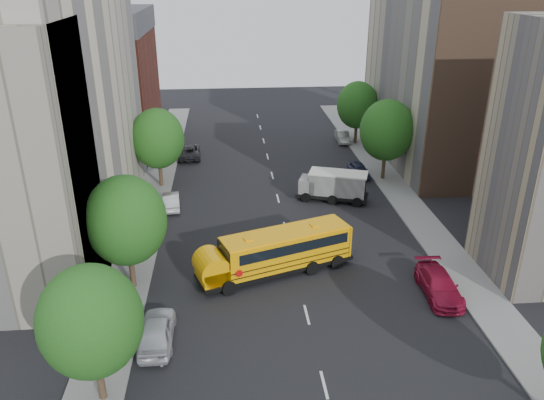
{
  "coord_description": "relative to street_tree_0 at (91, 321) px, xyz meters",
  "views": [
    {
      "loc": [
        -4.49,
        -34.64,
        19.43
      ],
      "look_at": [
        -1.26,
        2.0,
        3.38
      ],
      "focal_mm": 35.0,
      "sensor_mm": 36.0,
      "label": 1
    }
  ],
  "objects": [
    {
      "name": "street_tree_2",
      "position": [
        0.0,
        28.0,
        0.19
      ],
      "size": [
        4.99,
        4.99,
        7.71
      ],
      "color": "#38281C",
      "rests_on": "ground"
    },
    {
      "name": "parked_car_2",
      "position": [
        2.2,
        36.52,
        -3.91
      ],
      "size": [
        2.74,
        5.38,
        1.46
      ],
      "primitive_type": "imported",
      "rotation": [
        0.0,
        0.0,
        3.2
      ],
      "color": "black",
      "rests_on": "ground"
    },
    {
      "name": "building_right_sidewall",
      "position": [
        29.0,
        23.0,
        4.36
      ],
      "size": [
        10.1,
        0.3,
        18.0
      ],
      "primitive_type": "cube",
      "color": "brown",
      "rests_on": "ground"
    },
    {
      "name": "building_left_redbrick",
      "position": [
        -7.0,
        42.0,
        1.86
      ],
      "size": [
        10.0,
        15.0,
        13.0
      ],
      "primitive_type": "cube",
      "color": "maroon",
      "rests_on": "ground"
    },
    {
      "name": "parked_car_0",
      "position": [
        2.2,
        4.14,
        -3.84
      ],
      "size": [
        1.89,
        4.69,
        1.6
      ],
      "primitive_type": "imported",
      "rotation": [
        0.0,
        0.0,
        3.14
      ],
      "color": "silver",
      "rests_on": "ground"
    },
    {
      "name": "street_tree_0",
      "position": [
        0.0,
        0.0,
        0.0
      ],
      "size": [
        4.8,
        4.8,
        7.41
      ],
      "color": "#38281C",
      "rests_on": "ground"
    },
    {
      "name": "street_tree_4",
      "position": [
        22.0,
        28.0,
        0.43
      ],
      "size": [
        5.25,
        5.25,
        8.1
      ],
      "color": "#38281C",
      "rests_on": "ground"
    },
    {
      "name": "sidewalk_right",
      "position": [
        22.5,
        19.0,
        -4.58
      ],
      "size": [
        3.0,
        80.0,
        0.12
      ],
      "primitive_type": "cube",
      "color": "slate",
      "rests_on": "ground"
    },
    {
      "name": "school_bus",
      "position": [
        9.47,
        11.04,
        -2.9
      ],
      "size": [
        11.25,
        6.05,
        3.12
      ],
      "rotation": [
        0.0,
        0.0,
        0.34
      ],
      "color": "black",
      "rests_on": "ground"
    },
    {
      "name": "parked_car_5",
      "position": [
        20.6,
        40.73,
        -3.98
      ],
      "size": [
        1.53,
        4.06,
        1.32
      ],
      "primitive_type": "imported",
      "rotation": [
        0.0,
        0.0,
        -0.03
      ],
      "color": "gray",
      "rests_on": "ground"
    },
    {
      "name": "building_right_far",
      "position": [
        29.0,
        34.0,
        4.36
      ],
      "size": [
        10.0,
        22.0,
        18.0
      ],
      "primitive_type": "cube",
      "color": "#B1A78A",
      "rests_on": "ground"
    },
    {
      "name": "parked_car_3",
      "position": [
        19.8,
        7.39,
        -3.89
      ],
      "size": [
        2.26,
        5.22,
        1.5
      ],
      "primitive_type": "imported",
      "rotation": [
        0.0,
        0.0,
        -0.03
      ],
      "color": "maroon",
      "rests_on": "ground"
    },
    {
      "name": "street_tree_1",
      "position": [
        0.0,
        10.0,
        0.31
      ],
      "size": [
        5.12,
        5.12,
        7.9
      ],
      "color": "#38281C",
      "rests_on": "ground"
    },
    {
      "name": "parked_car_4",
      "position": [
        19.8,
        29.16,
        -3.98
      ],
      "size": [
        1.81,
        3.97,
        1.32
      ],
      "primitive_type": "imported",
      "rotation": [
        0.0,
        0.0,
        0.06
      ],
      "color": "#2D2F4E",
      "rests_on": "ground"
    },
    {
      "name": "ground",
      "position": [
        11.0,
        14.0,
        -4.64
      ],
      "size": [
        120.0,
        120.0,
        0.0
      ],
      "primitive_type": "plane",
      "color": "black",
      "rests_on": "ground"
    },
    {
      "name": "parked_car_1",
      "position": [
        1.4,
        22.82,
        -3.98
      ],
      "size": [
        1.78,
        4.1,
        1.31
      ],
      "primitive_type": "imported",
      "rotation": [
        0.0,
        0.0,
        3.24
      ],
      "color": "silver",
      "rests_on": "ground"
    },
    {
      "name": "building_left_cream",
      "position": [
        -7.0,
        20.0,
        5.36
      ],
      "size": [
        10.0,
        26.0,
        20.0
      ],
      "primitive_type": "cube",
      "color": "beige",
      "rests_on": "ground"
    },
    {
      "name": "street_tree_5",
      "position": [
        22.0,
        40.0,
        0.06
      ],
      "size": [
        4.86,
        4.86,
        7.51
      ],
      "color": "#38281C",
      "rests_on": "ground"
    },
    {
      "name": "sidewalk_left",
      "position": [
        -0.5,
        19.0,
        -4.58
      ],
      "size": [
        3.0,
        80.0,
        0.12
      ],
      "primitive_type": "cube",
      "color": "slate",
      "rests_on": "ground"
    },
    {
      "name": "safari_truck",
      "position": [
        15.94,
        23.21,
        -3.19
      ],
      "size": [
        6.78,
        4.15,
        2.74
      ],
      "rotation": [
        0.0,
        0.0,
        -0.33
      ],
      "color": "black",
      "rests_on": "ground"
    },
    {
      "name": "lane_markings",
      "position": [
        11.0,
        24.0,
        -4.64
      ],
      "size": [
        0.15,
        64.0,
        0.01
      ],
      "primitive_type": "cube",
      "color": "silver",
      "rests_on": "ground"
    }
  ]
}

